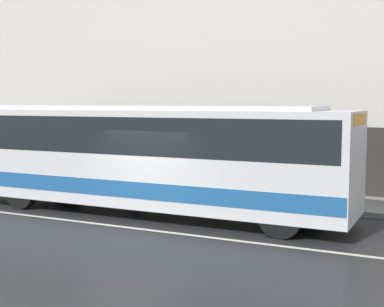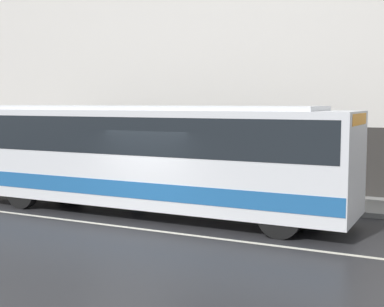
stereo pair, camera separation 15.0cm
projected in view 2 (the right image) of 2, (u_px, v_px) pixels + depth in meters
The scene contains 6 objects.
ground_plane at pixel (135, 228), 13.84m from camera, with size 60.00×60.00×0.00m, color #262628.
sidewalk at pixel (219, 194), 18.63m from camera, with size 60.00×2.79×0.15m.
building_facade at pixel (236, 63), 19.56m from camera, with size 60.00×0.35×9.75m.
lane_stripe at pixel (135, 228), 13.84m from camera, with size 54.00×0.14×0.01m.
transit_bus at pixel (143, 153), 15.64m from camera, with size 12.22×2.56×3.16m.
pedestrian_waiting at pixel (137, 168), 19.04m from camera, with size 0.36×0.36×1.68m.
Camera 2 is at (7.42, -11.49, 3.25)m, focal length 50.00 mm.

